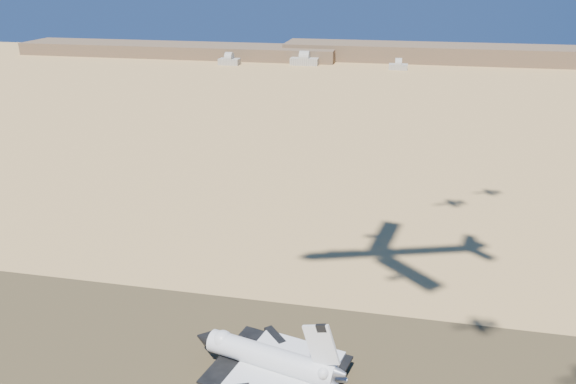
# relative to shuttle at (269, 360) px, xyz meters

# --- Properties ---
(ground) EXTENTS (1200.00, 1200.00, 0.00)m
(ground) POSITION_rel_shuttle_xyz_m (-18.21, 9.21, -5.53)
(ground) COLOR tan
(ground) RESTS_ON ground
(runway) EXTENTS (600.00, 50.00, 0.06)m
(runway) POSITION_rel_shuttle_xyz_m (-18.21, 9.21, -5.50)
(runway) COLOR brown
(runway) RESTS_ON ground
(ridgeline) EXTENTS (960.00, 90.00, 18.00)m
(ridgeline) POSITION_rel_shuttle_xyz_m (47.11, 536.52, 2.09)
(ridgeline) COLOR brown
(ridgeline) RESTS_ON ground
(hangars) EXTENTS (200.50, 29.50, 30.00)m
(hangars) POSITION_rel_shuttle_xyz_m (-82.21, 487.65, -0.70)
(hangars) COLOR #B2AE9E
(hangars) RESTS_ON ground
(shuttle) EXTENTS (41.92, 31.89, 20.59)m
(shuttle) POSITION_rel_shuttle_xyz_m (0.00, 0.00, 0.00)
(shuttle) COLOR silver
(shuttle) RESTS_ON runway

